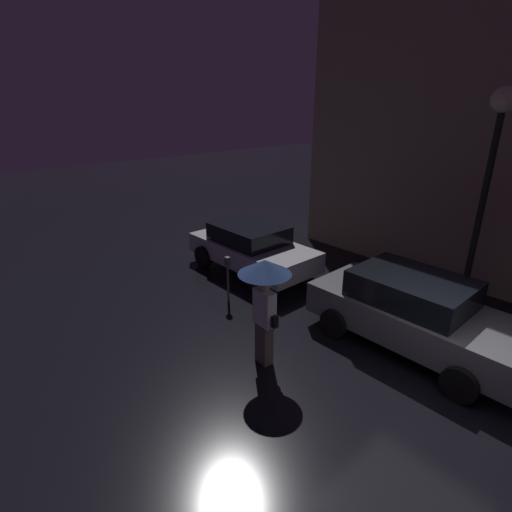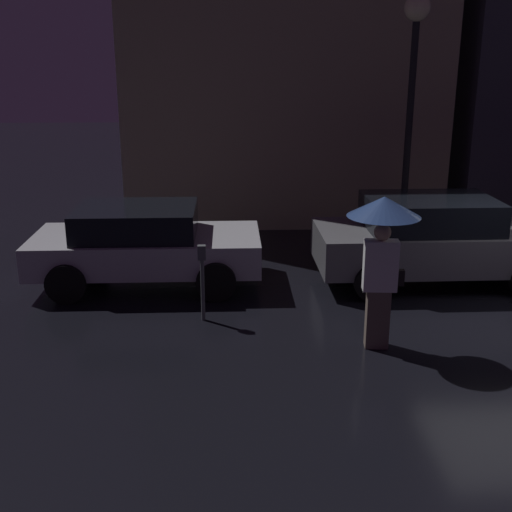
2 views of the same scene
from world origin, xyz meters
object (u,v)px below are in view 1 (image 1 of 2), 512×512
(parked_car_grey, at_px, (415,311))
(pedestrian_with_umbrella, at_px, (265,287))
(street_lamp_near, at_px, (494,150))
(parked_car_silver, at_px, (252,247))
(parking_meter, at_px, (228,274))

(parked_car_grey, relative_size, pedestrian_with_umbrella, 1.99)
(street_lamp_near, bearing_deg, parked_car_silver, -156.82)
(parked_car_grey, distance_m, pedestrian_with_umbrella, 3.18)
(parked_car_silver, relative_size, street_lamp_near, 0.79)
(parking_meter, height_order, street_lamp_near, street_lamp_near)
(parked_car_grey, bearing_deg, pedestrian_with_umbrella, -121.62)
(parking_meter, bearing_deg, pedestrian_with_umbrella, -23.01)
(parking_meter, distance_m, street_lamp_near, 6.40)
(pedestrian_with_umbrella, bearing_deg, parked_car_grey, -116.35)
(street_lamp_near, bearing_deg, parking_meter, -136.12)
(parked_car_silver, height_order, parked_car_grey, parked_car_grey)
(street_lamp_near, bearing_deg, parked_car_grey, -91.31)
(parked_car_silver, bearing_deg, parking_meter, -57.83)
(parked_car_grey, relative_size, parking_meter, 3.56)
(parked_car_silver, bearing_deg, parked_car_grey, -1.22)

